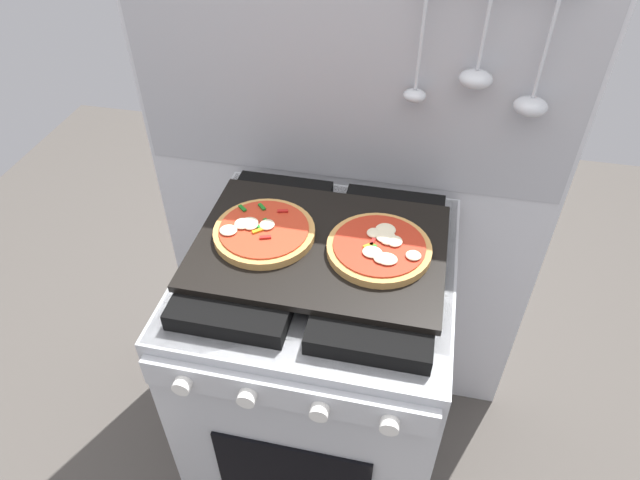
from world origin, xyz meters
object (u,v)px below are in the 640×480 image
at_px(baking_tray, 320,246).
at_px(stove, 320,372).
at_px(pizza_left, 263,231).
at_px(pizza_right, 379,249).

bearing_deg(baking_tray, stove, -90.00).
relative_size(pizza_left, pizza_right, 1.00).
bearing_deg(pizza_left, pizza_right, -1.19).
height_order(pizza_left, pizza_right, same).
distance_m(baking_tray, pizza_left, 0.13).
distance_m(stove, baking_tray, 0.46).
height_order(baking_tray, pizza_left, pizza_left).
xyz_separation_m(stove, pizza_left, (-0.13, 0.00, 0.48)).
bearing_deg(stove, baking_tray, 90.00).
distance_m(stove, pizza_right, 0.50).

